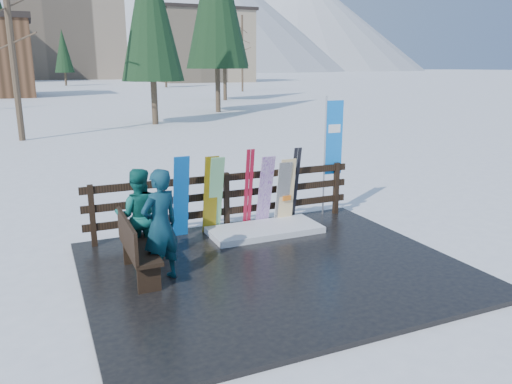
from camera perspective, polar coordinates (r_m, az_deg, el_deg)
name	(u,v)px	position (r m, az deg, el deg)	size (l,w,h in m)	color
ground	(274,270)	(8.38, 2.03, -8.95)	(700.00, 700.00, 0.00)	white
deck	(274,268)	(8.36, 2.03, -8.70)	(6.00, 5.00, 0.08)	black
fence	(226,197)	(10.06, -3.39, -0.52)	(5.60, 0.10, 1.15)	black
snow_patch	(265,230)	(9.91, 1.02, -4.34)	(2.21, 1.00, 0.12)	white
bench	(135,246)	(7.96, -13.66, -6.04)	(0.41, 1.50, 0.97)	black
snowboard_0	(181,197)	(9.53, -8.57, -0.59)	(0.30, 0.03, 1.64)	blue
snowboard_1	(216,195)	(9.73, -4.64, -0.35)	(0.27, 0.03, 1.59)	silver
snowboard_2	(211,195)	(9.70, -5.22, -0.35)	(0.28, 0.03, 1.60)	#E7BC04
snowboard_3	(265,191)	(10.12, 1.05, 0.09)	(0.29, 0.03, 1.52)	white
snowboard_4	(283,193)	(10.32, 3.11, -0.12)	(0.30, 0.03, 1.34)	black
snowboard_5	(287,191)	(10.35, 3.52, 0.08)	(0.33, 0.03, 1.39)	white
ski_pair_a	(249,188)	(10.04, -0.86, 0.40)	(0.16, 0.27, 1.64)	maroon
ski_pair_b	(294,185)	(10.48, 4.40, 0.86)	(0.17, 0.30, 1.60)	black
rental_flag	(332,142)	(11.00, 8.64, 5.65)	(0.45, 0.04, 2.60)	silver
person_front	(160,226)	(7.67, -10.89, -3.81)	(0.64, 0.42, 1.75)	#0E4950
person_back	(139,216)	(8.52, -13.27, -2.64)	(0.78, 0.61, 1.60)	#105C52
resort_buildings	(48,35)	(122.58, -22.66, 16.24)	(73.00, 87.60, 22.60)	tan
trees	(107,41)	(54.28, -16.68, 16.20)	(42.10, 68.72, 12.97)	#382B1E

